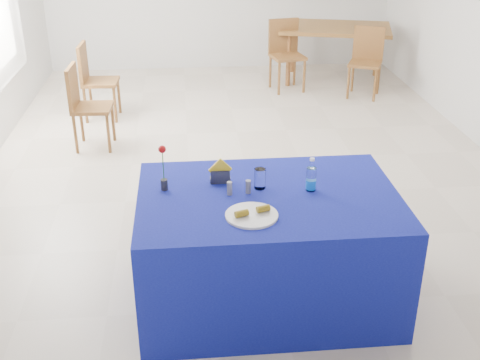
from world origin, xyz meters
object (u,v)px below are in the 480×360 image
chair_bg_right (366,57)px  chair_win_a (84,101)px  chair_win_b (93,76)px  chair_bg_left (286,49)px  plate (252,215)px  water_bottle (311,180)px  oak_table (335,32)px  blue_table (268,248)px

chair_bg_right → chair_win_a: (-3.36, -1.46, -0.01)m
chair_win_a → chair_win_b: chair_win_b is taller
chair_bg_left → plate: bearing=-112.8°
water_bottle → chair_bg_right: size_ratio=0.25×
chair_bg_left → chair_bg_right: 1.06m
plate → chair_bg_left: (1.00, 4.82, -0.24)m
chair_bg_left → chair_bg_right: (0.99, -0.38, -0.02)m
water_bottle → oak_table: size_ratio=0.13×
blue_table → chair_win_b: size_ratio=1.82×
chair_bg_left → chair_win_b: (-2.39, -0.95, -0.02)m
plate → chair_win_b: bearing=109.8°
blue_table → chair_win_a: bearing=119.0°
blue_table → oak_table: 5.13m
chair_bg_right → blue_table: bearing=-89.6°
blue_table → chair_bg_left: size_ratio=1.75×
oak_table → chair_win_b: bearing=-158.2°
blue_table → chair_win_b: bearing=112.9°
chair_win_b → chair_bg_left: bearing=-65.6°
blue_table → chair_bg_left: bearing=79.3°
blue_table → oak_table: (1.60, 4.87, 0.30)m
water_bottle → oak_table: 5.01m
water_bottle → chair_win_a: (-1.78, 2.68, -0.33)m
oak_table → chair_win_b: 3.37m
water_bottle → chair_win_a: 3.24m
plate → chair_bg_left: 4.93m
oak_table → chair_bg_left: size_ratio=1.81×
oak_table → blue_table: bearing=-108.2°
plate → chair_win_b: chair_win_b is taller
plate → blue_table: bearing=62.4°
chair_win_b → water_bottle: bearing=-150.7°
water_bottle → plate: bearing=-143.5°
plate → chair_bg_left: chair_bg_left is taller
oak_table → chair_win_a: bearing=-145.4°
plate → water_bottle: water_bottle is taller
chair_win_a → chair_win_b: 0.89m
blue_table → oak_table: blue_table is taller
plate → chair_win_a: bearing=114.7°
plate → oak_table: size_ratio=0.18×
water_bottle → chair_bg_right: (1.58, 4.15, -0.33)m
chair_bg_left → water_bottle: bearing=-108.6°
oak_table → water_bottle: bearing=-105.4°
chair_win_b → blue_table: bearing=-154.4°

